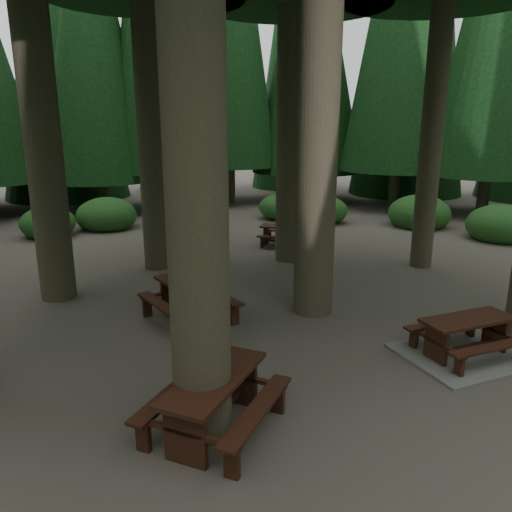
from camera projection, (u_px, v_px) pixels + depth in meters
name	position (u px, v px, depth m)	size (l,w,h in m)	color
ground	(284.00, 320.00, 10.48)	(80.00, 80.00, 0.00)	#574E47
picnic_table_a	(466.00, 344.00, 8.79)	(2.22, 1.86, 0.73)	gray
picnic_table_b	(189.00, 296.00, 10.32)	(1.84, 2.12, 0.81)	#35180F
picnic_table_d	(284.00, 233.00, 16.67)	(1.99, 1.96, 0.67)	#35180F
picnic_table_e	(214.00, 395.00, 6.59)	(2.38, 2.35, 0.80)	#35180F
shrub_ring	(297.00, 287.00, 11.32)	(23.86, 24.64, 1.49)	#1F5B22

